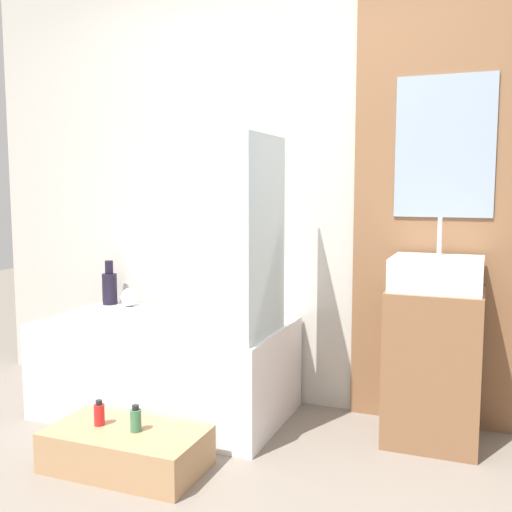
{
  "coord_description": "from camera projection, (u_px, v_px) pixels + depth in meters",
  "views": [
    {
      "loc": [
        1.07,
        -1.77,
        1.29
      ],
      "look_at": [
        0.11,
        0.68,
        0.98
      ],
      "focal_mm": 42.0,
      "sensor_mm": 36.0,
      "label": 1
    }
  ],
  "objects": [
    {
      "name": "wall_tiled_back",
      "position": [
        295.0,
        185.0,
        3.49
      ],
      "size": [
        4.2,
        0.06,
        2.6
      ],
      "primitive_type": "cube",
      "color": "#B7B2A8",
      "rests_on": "ground_plane"
    },
    {
      "name": "wall_wood_accent",
      "position": [
        444.0,
        182.0,
        3.14
      ],
      "size": [
        0.94,
        0.04,
        2.6
      ],
      "color": "brown",
      "rests_on": "ground_plane"
    },
    {
      "name": "bathtub",
      "position": [
        167.0,
        366.0,
        3.42
      ],
      "size": [
        1.36,
        0.79,
        0.53
      ],
      "color": "white",
      "rests_on": "ground_plane"
    },
    {
      "name": "glass_shower_screen",
      "position": [
        267.0,
        237.0,
        2.98
      ],
      "size": [
        0.01,
        0.52,
        1.01
      ],
      "primitive_type": "cube",
      "color": "silver",
      "rests_on": "bathtub"
    },
    {
      "name": "wooden_step_bench",
      "position": [
        126.0,
        449.0,
        2.74
      ],
      "size": [
        0.72,
        0.39,
        0.19
      ],
      "primitive_type": "cube",
      "color": "#A87F56",
      "rests_on": "ground_plane"
    },
    {
      "name": "vanity_cabinet",
      "position": [
        434.0,
        366.0,
        3.02
      ],
      "size": [
        0.46,
        0.44,
        0.78
      ],
      "primitive_type": "cube",
      "color": "brown",
      "rests_on": "ground_plane"
    },
    {
      "name": "sink",
      "position": [
        437.0,
        273.0,
        2.97
      ],
      "size": [
        0.44,
        0.38,
        0.35
      ],
      "color": "white",
      "rests_on": "vanity_cabinet"
    },
    {
      "name": "vase_tall_dark",
      "position": [
        110.0,
        287.0,
        3.86
      ],
      "size": [
        0.09,
        0.09,
        0.28
      ],
      "color": "black",
      "rests_on": "bathtub"
    },
    {
      "name": "vase_round_light",
      "position": [
        130.0,
        297.0,
        3.8
      ],
      "size": [
        0.12,
        0.12,
        0.12
      ],
      "primitive_type": "sphere",
      "color": "silver",
      "rests_on": "bathtub"
    },
    {
      "name": "bottle_soap_primary",
      "position": [
        99.0,
        414.0,
        2.78
      ],
      "size": [
        0.05,
        0.05,
        0.12
      ],
      "color": "red",
      "rests_on": "wooden_step_bench"
    },
    {
      "name": "bottle_soap_secondary",
      "position": [
        136.0,
        420.0,
        2.71
      ],
      "size": [
        0.05,
        0.05,
        0.12
      ],
      "color": "#38704C",
      "rests_on": "wooden_step_bench"
    }
  ]
}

